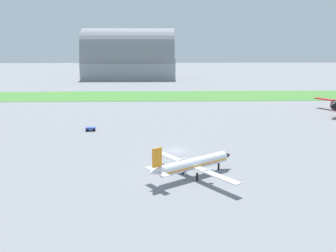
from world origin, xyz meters
The scene contains 5 objects.
ground_plane centered at (0.00, 0.00, 0.00)m, with size 600.00×600.00×0.00m, color gray.
grass_taxiway_strip centered at (0.00, 77.67, 0.04)m, with size 360.00×28.00×0.08m, color #478438.
airplane_foreground_turboprop centered at (2.03, -15.76, 2.27)m, with size 15.59×17.69×6.21m.
baggage_cart_near_gate centered at (-20.52, 17.80, 0.57)m, with size 2.55×1.99×0.90m.
hangar_distant centered at (-20.33, 151.06, 12.17)m, with size 53.09×27.61×28.47m.
Camera 1 is at (-3.63, -76.17, 22.40)m, focal length 41.10 mm.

